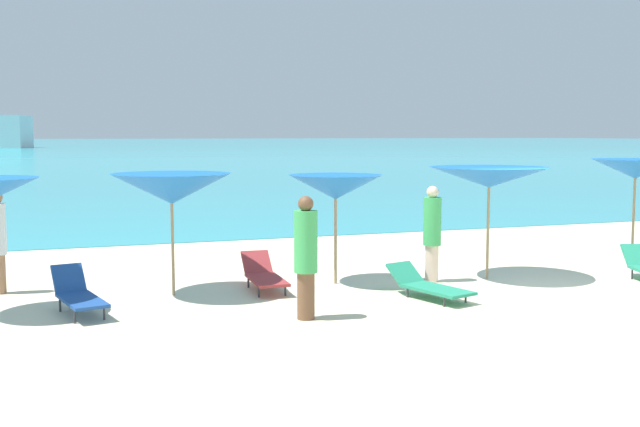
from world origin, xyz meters
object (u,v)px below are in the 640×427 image
umbrella_2 (172,189)px  beachgoer_3 (306,254)px  umbrella_4 (489,177)px  lounge_chair_2 (264,275)px  lounge_chair_4 (428,285)px  umbrella_5 (636,169)px  lounge_chair_1 (78,294)px  umbrella_3 (336,187)px  beachgoer_2 (432,231)px

umbrella_2 → beachgoer_3: 3.07m
umbrella_4 → umbrella_2: bearing=175.1°
lounge_chair_2 → lounge_chair_4: 2.99m
umbrella_2 → umbrella_5: (9.52, -0.57, 0.22)m
umbrella_2 → umbrella_4: umbrella_4 is taller
umbrella_2 → lounge_chair_2: (1.63, -0.07, -1.60)m
beachgoer_3 → lounge_chair_1: bearing=30.6°
umbrella_3 → umbrella_5: 6.50m
lounge_chair_4 → umbrella_2: bearing=140.9°
umbrella_4 → umbrella_5: (3.48, -0.05, 0.11)m
lounge_chair_2 → beachgoer_3: bearing=-87.4°
lounge_chair_2 → beachgoer_2: beachgoer_2 is taller
umbrella_2 → umbrella_4: (6.03, -0.52, 0.11)m
umbrella_2 → umbrella_3: (3.05, 0.01, -0.05)m
beachgoer_3 → umbrella_5: bearing=-110.2°
umbrella_4 → lounge_chair_2: 4.75m
umbrella_3 → lounge_chair_2: (-1.43, -0.07, -1.56)m
umbrella_2 → lounge_chair_1: (-1.63, -0.87, -1.57)m
umbrella_5 → beachgoer_3: umbrella_5 is taller
lounge_chair_4 → beachgoer_3: size_ratio=0.94×
umbrella_3 → lounge_chair_4: umbrella_3 is taller
umbrella_5 → beachgoer_3: size_ratio=1.22×
umbrella_2 → umbrella_3: bearing=0.2°
umbrella_3 → umbrella_4: bearing=-10.1°
umbrella_4 → umbrella_5: size_ratio=1.04×
lounge_chair_4 → umbrella_4: bearing=16.4°
umbrella_5 → lounge_chair_4: umbrella_5 is taller
umbrella_3 → beachgoer_2: umbrella_3 is taller
umbrella_5 → lounge_chair_2: (-7.89, 0.51, -1.82)m
beachgoer_3 → lounge_chair_2: bearing=-33.5°
umbrella_2 → lounge_chair_4: umbrella_2 is taller
umbrella_3 → lounge_chair_2: size_ratio=1.20×
beachgoer_2 → umbrella_3: bearing=-105.3°
umbrella_3 → umbrella_4: size_ratio=0.86×
umbrella_2 → lounge_chair_4: bearing=-23.1°
beachgoer_2 → beachgoer_3: bearing=-59.4°
umbrella_5 → beachgoer_2: (-4.66, 0.13, -1.11)m
umbrella_4 → umbrella_5: bearing=-0.8°
lounge_chair_1 → beachgoer_2: (6.48, 0.43, 0.67)m
umbrella_4 → lounge_chair_4: (-1.93, -1.23, -1.76)m
umbrella_2 → lounge_chair_1: bearing=-151.9°
lounge_chair_1 → beachgoer_3: bearing=-37.8°
umbrella_5 → lounge_chair_1: 11.29m
lounge_chair_1 → lounge_chair_4: (5.73, -0.88, -0.08)m
umbrella_2 → lounge_chair_2: bearing=-2.3°
umbrella_3 → beachgoer_2: size_ratio=1.12×
lounge_chair_1 → umbrella_3: bearing=-1.4°
umbrella_5 → beachgoer_2: umbrella_5 is taller
umbrella_2 → umbrella_5: bearing=-3.4°
umbrella_3 → beachgoer_3: 2.96m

